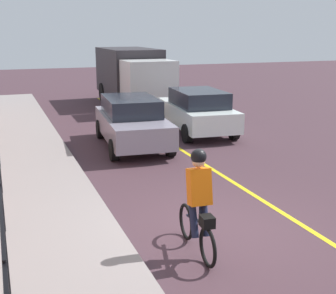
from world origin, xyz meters
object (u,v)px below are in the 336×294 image
patrol_sedan (197,110)px  parked_sedan_rear (132,121)px  cyclist_lead (198,203)px  box_truck_background (133,74)px

patrol_sedan → parked_sedan_rear: 3.05m
cyclist_lead → parked_sedan_rear: size_ratio=0.40×
box_truck_background → parked_sedan_rear: bearing=-16.0°
parked_sedan_rear → box_truck_background: 8.58m
patrol_sedan → box_truck_background: box_truck_background is taller
patrol_sedan → box_truck_background: size_ratio=0.67×
parked_sedan_rear → box_truck_background: box_truck_background is taller
cyclist_lead → parked_sedan_rear: cyclist_lead is taller
patrol_sedan → box_truck_background: bearing=8.1°
cyclist_lead → box_truck_background: (15.73, -3.53, 0.64)m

